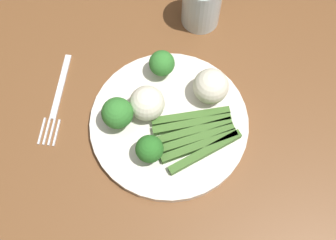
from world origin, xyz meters
The scene contains 11 objects.
ground_plane centered at (0.00, 0.00, -0.01)m, with size 6.00×6.00×0.02m, color tan.
dining_table centered at (0.00, 0.00, 0.66)m, with size 1.17×0.94×0.77m.
plate centered at (0.00, -0.06, 0.78)m, with size 0.25×0.25×0.01m, color silver.
asparagus_bundle centered at (-0.04, -0.04, 0.79)m, with size 0.14×0.12×0.01m.
broccoli_front centered at (0.03, -0.14, 0.82)m, with size 0.04×0.04×0.05m.
broccoli_back_right centered at (0.08, -0.05, 0.82)m, with size 0.05×0.05×0.06m.
broccoli_outer_edge centered at (0.02, 0.00, 0.82)m, with size 0.04×0.04×0.05m.
cauliflower_mid centered at (-0.06, -0.12, 0.82)m, with size 0.06×0.06×0.06m, color silver.
cauliflower_back centered at (0.04, -0.07, 0.82)m, with size 0.05×0.05×0.05m, color silver.
fork centered at (0.19, -0.07, 0.77)m, with size 0.03×0.17×0.00m.
water_glass centered at (-0.02, -0.27, 0.82)m, with size 0.07×0.07×0.09m, color silver.
Camera 1 is at (-0.04, 0.19, 1.40)m, focal length 44.93 mm.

